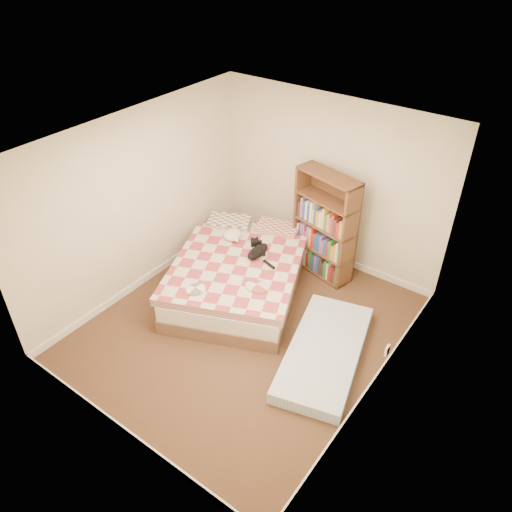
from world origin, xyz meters
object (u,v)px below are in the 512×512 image
Objects in this scene: floor_mattress at (324,352)px; bed at (240,272)px; bookshelf at (324,238)px; white_dog at (232,235)px; black_cat at (259,250)px.

bed is at bearing 149.48° from floor_mattress.
bed is at bearing -110.34° from bookshelf.
bookshelf is 4.61× the size of white_dog.
black_cat reaches higher than floor_mattress.
bookshelf is at bearing 106.34° from floor_mattress.
floor_mattress is (0.91, -1.51, -0.49)m from bookshelf.
black_cat reaches higher than white_dog.
bed is 1.70m from floor_mattress.
black_cat reaches higher than bed.
bookshelf is (0.71, 1.05, 0.30)m from bed.
white_dog is at bearing -130.46° from bookshelf.
black_cat is (-1.44, 0.66, 0.53)m from floor_mattress.
white_dog is (-0.35, 0.28, 0.33)m from bed.
floor_mattress is at bearing -38.46° from white_dog.
bed is 0.56m from white_dog.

